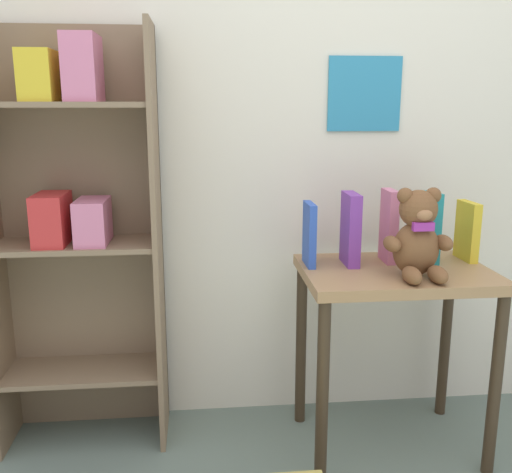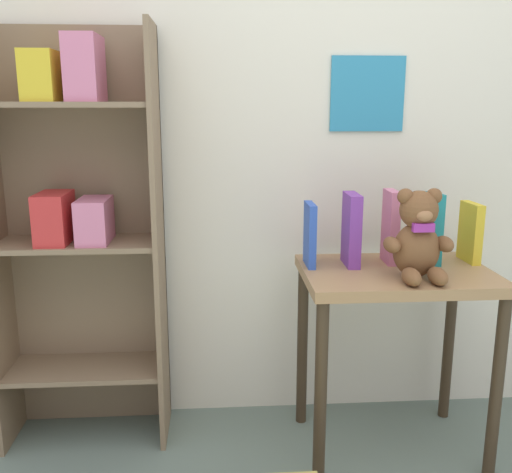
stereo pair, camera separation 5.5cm
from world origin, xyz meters
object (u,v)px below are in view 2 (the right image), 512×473
book_standing_blue (310,235)px  book_standing_pink (390,227)px  bookshelf_side (78,216)px  book_standing_yellow (470,232)px  book_standing_purple (351,230)px  teddy_bear (418,238)px  book_standing_teal (433,229)px  display_table (395,301)px

book_standing_blue → book_standing_pink: 0.29m
bookshelf_side → book_standing_pink: bookshelf_side is taller
bookshelf_side → book_standing_yellow: 1.38m
bookshelf_side → book_standing_purple: bookshelf_side is taller
book_standing_purple → teddy_bear: bearing=-42.2°
bookshelf_side → book_standing_yellow: bearing=-4.4°
book_standing_pink → book_standing_yellow: bearing=0.4°
book_standing_blue → book_standing_teal: 0.43m
book_standing_purple → book_standing_blue: bearing=-179.8°
book_standing_purple → book_standing_pink: size_ratio=0.98×
book_standing_pink → book_standing_teal: bearing=-8.5°
bookshelf_side → book_standing_purple: bearing=-7.3°
book_standing_blue → book_standing_pink: bearing=3.9°
display_table → book_standing_purple: size_ratio=2.69×
display_table → teddy_bear: (0.03, -0.09, 0.24)m
book_standing_yellow → book_standing_purple: bearing=-179.5°
book_standing_purple → book_standing_pink: (0.14, 0.02, 0.00)m
display_table → book_standing_pink: size_ratio=2.62×
display_table → book_standing_yellow: book_standing_yellow is taller
book_standing_pink → book_standing_yellow: book_standing_pink is taller
book_standing_purple → book_standing_pink: 0.15m
book_standing_blue → teddy_bear: bearing=-27.9°
display_table → book_standing_purple: 0.29m
book_standing_purple → book_standing_yellow: 0.43m
display_table → bookshelf_side: bearing=169.9°
display_table → book_standing_purple: (-0.14, 0.07, 0.24)m
display_table → book_standing_purple: bearing=153.1°
book_standing_yellow → display_table: bearing=-164.4°
teddy_bear → book_standing_blue: 0.36m
book_standing_teal → book_standing_purple: bearing=178.3°
teddy_bear → book_standing_pink: size_ratio=1.13×
book_standing_teal → display_table: bearing=-155.2°
book_standing_pink → book_standing_teal: size_ratio=1.03×
book_standing_blue → book_standing_teal: bearing=-0.8°
bookshelf_side → book_standing_teal: bookshelf_side is taller
book_standing_pink → book_standing_teal: book_standing_pink is taller
teddy_bear → book_standing_pink: bearing=99.7°
display_table → teddy_bear: bearing=-70.8°
teddy_bear → book_standing_yellow: teddy_bear is taller
bookshelf_side → teddy_bear: bookshelf_side is taller
teddy_bear → display_table: bearing=109.2°
teddy_bear → book_standing_teal: 0.20m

